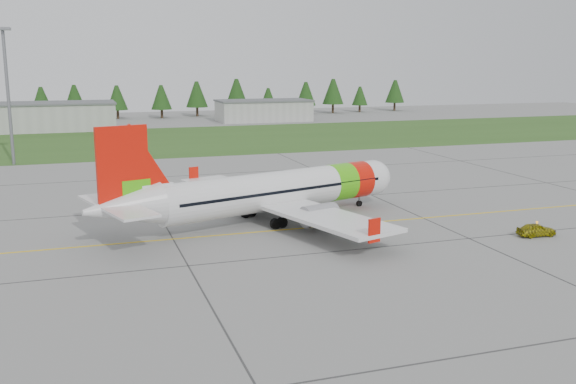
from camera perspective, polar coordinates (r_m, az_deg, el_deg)
name	(u,v)px	position (r m, az deg, el deg)	size (l,w,h in m)	color
ground	(366,249)	(54.39, 6.97, -5.01)	(320.00, 320.00, 0.00)	gray
aircraft	(272,192)	(62.58, -1.47, 0.04)	(32.89, 31.09, 10.23)	silver
follow_me_car	(537,217)	(61.49, 21.29, -2.11)	(1.41, 1.19, 3.50)	#D1C70B
grass_strip	(194,139)	(131.95, -8.32, 4.66)	(320.00, 50.00, 0.03)	#30561E
taxi_guideline	(331,226)	(61.45, 3.81, -3.01)	(120.00, 0.25, 0.02)	gold
hangar_west	(42,117)	(157.79, -21.02, 6.21)	(32.00, 14.00, 6.00)	#A8A8A3
hangar_east	(264,111)	(172.27, -2.19, 7.20)	(24.00, 12.00, 5.20)	#A8A8A3
floodlight_mast	(8,99)	(105.70, -23.60, 7.61)	(0.50, 0.50, 20.00)	slate
treeline	(159,100)	(186.77, -11.39, 8.05)	(160.00, 8.00, 10.00)	#1C3F14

